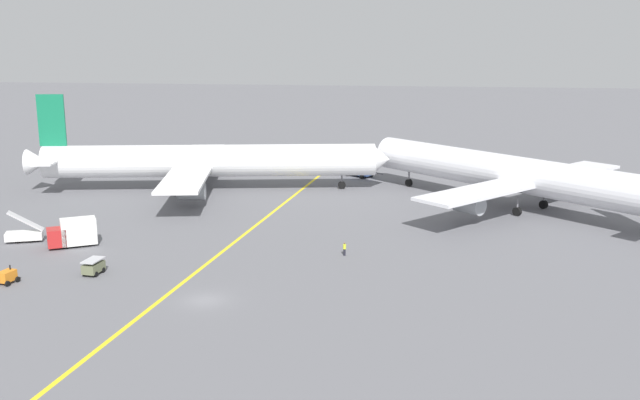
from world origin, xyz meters
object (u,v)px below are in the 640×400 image
at_px(gse_baggage_cart_trailing, 93,267).
at_px(gse_gpu_cart_small, 7,276).
at_px(airliner_being_pushed, 515,174).
at_px(gse_stair_truck_yellow, 25,234).
at_px(ground_crew_wing_walker_right, 345,249).
at_px(airliner_at_gate_left, 208,161).
at_px(pushback_tug, 358,170).
at_px(gse_catering_truck_tall, 73,233).

distance_m(gse_baggage_cart_trailing, gse_gpu_cart_small, 8.81).
bearing_deg(airliner_being_pushed, gse_stair_truck_yellow, -156.99).
xyz_separation_m(airliner_being_pushed, ground_crew_wing_walker_right, (-22.72, -27.31, -4.41)).
height_order(airliner_at_gate_left, gse_gpu_cart_small, airliner_at_gate_left).
height_order(gse_stair_truck_yellow, ground_crew_wing_walker_right, gse_stair_truck_yellow).
height_order(airliner_being_pushed, pushback_tug, airliner_being_pushed).
bearing_deg(airliner_at_gate_left, gse_baggage_cart_trailing, -89.88).
distance_m(airliner_being_pushed, ground_crew_wing_walker_right, 35.80).
distance_m(airliner_at_gate_left, ground_crew_wing_walker_right, 43.30).
relative_size(airliner_at_gate_left, airliner_being_pushed, 1.29).
bearing_deg(gse_catering_truck_tall, ground_crew_wing_walker_right, 1.55).
relative_size(gse_baggage_cart_trailing, gse_gpu_cart_small, 1.21).
xyz_separation_m(gse_baggage_cart_trailing, gse_gpu_cart_small, (-7.76, -4.16, -0.07)).
height_order(airliner_being_pushed, gse_baggage_cart_trailing, airliner_being_pushed).
bearing_deg(ground_crew_wing_walker_right, gse_stair_truck_yellow, 179.67).
bearing_deg(gse_catering_truck_tall, airliner_being_pushed, 26.50).
distance_m(airliner_at_gate_left, gse_baggage_cart_trailing, 44.73).
relative_size(gse_stair_truck_yellow, ground_crew_wing_walker_right, 3.03).
bearing_deg(gse_stair_truck_yellow, airliner_being_pushed, 23.01).
height_order(gse_stair_truck_yellow, gse_catering_truck_tall, gse_stair_truck_yellow).
bearing_deg(ground_crew_wing_walker_right, gse_baggage_cart_trailing, -158.03).
xyz_separation_m(gse_stair_truck_yellow, gse_catering_truck_tall, (7.15, -1.16, 0.73)).
relative_size(airliner_being_pushed, gse_stair_truck_yellow, 9.50).
relative_size(pushback_tug, gse_baggage_cart_trailing, 2.64).
height_order(airliner_at_gate_left, pushback_tug, airliner_at_gate_left).
height_order(gse_gpu_cart_small, ground_crew_wing_walker_right, gse_gpu_cart_small).
bearing_deg(airliner_being_pushed, gse_catering_truck_tall, -153.50).
bearing_deg(gse_catering_truck_tall, gse_stair_truck_yellow, 170.81).
xyz_separation_m(airliner_being_pushed, gse_gpu_cart_small, (-57.16, -42.24, -4.46)).
distance_m(airliner_at_gate_left, gse_gpu_cart_small, 49.48).
relative_size(airliner_being_pushed, gse_catering_truck_tall, 7.51).
distance_m(gse_catering_truck_tall, ground_crew_wing_walker_right, 33.91).
relative_size(pushback_tug, gse_stair_truck_yellow, 1.54).
xyz_separation_m(airliner_at_gate_left, gse_stair_truck_yellow, (-14.26, -33.54, -3.92)).
height_order(airliner_at_gate_left, airliner_being_pushed, airliner_being_pushed).
bearing_deg(airliner_at_gate_left, gse_gpu_cart_small, -98.95).
bearing_deg(ground_crew_wing_walker_right, airliner_being_pushed, 50.24).
relative_size(pushback_tug, gse_gpu_cart_small, 3.19).
distance_m(gse_stair_truck_yellow, gse_gpu_cart_small, 16.54).
xyz_separation_m(pushback_tug, gse_stair_truck_yellow, (-38.29, -49.07, -0.23)).
bearing_deg(gse_catering_truck_tall, airliner_at_gate_left, 78.41).
bearing_deg(gse_gpu_cart_small, gse_stair_truck_yellow, 113.50).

